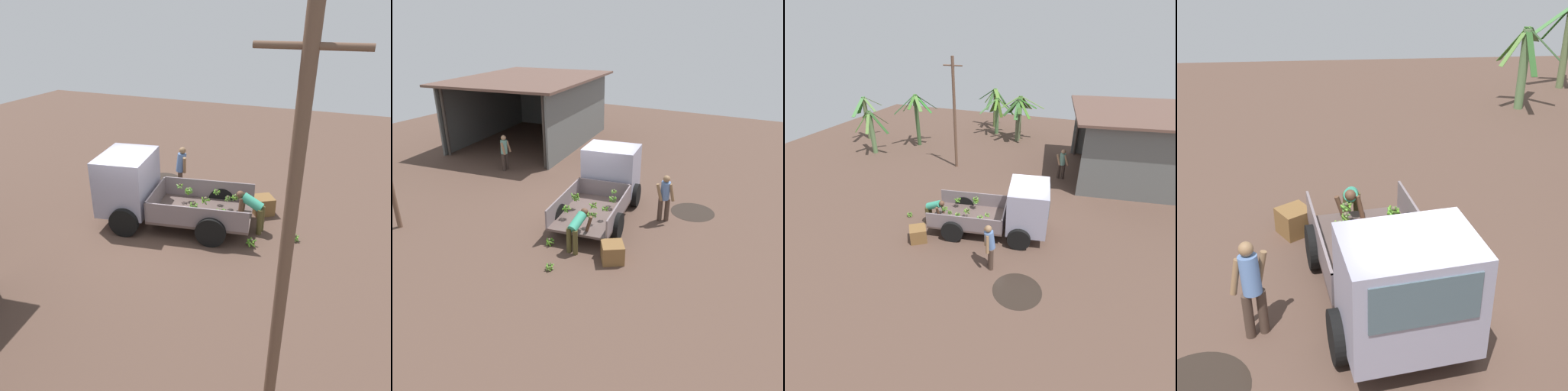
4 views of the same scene
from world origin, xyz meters
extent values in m
plane|color=brown|center=(0.00, 0.00, 0.00)|extent=(36.00, 36.00, 0.00)
cylinder|color=black|center=(1.07, -3.63, 0.00)|extent=(1.55, 1.55, 0.01)
cube|color=brown|center=(-1.65, -0.92, 0.47)|extent=(3.20, 2.42, 0.08)
cube|color=slate|center=(-1.81, 0.03, 0.81)|extent=(2.89, 0.52, 0.59)
cube|color=slate|center=(-1.49, -1.87, 0.81)|extent=(2.89, 0.52, 0.59)
cube|color=slate|center=(-0.23, -0.68, 0.81)|extent=(0.37, 1.96, 0.59)
cube|color=#9F9DB5|center=(0.63, -0.54, 1.28)|extent=(1.75, 2.15, 1.70)
cube|color=#4C606B|center=(1.36, -0.42, 1.62)|extent=(0.28, 1.53, 0.75)
cylinder|color=black|center=(0.25, 0.43, 0.43)|extent=(0.88, 0.36, 0.86)
cylinder|color=black|center=(0.58, -1.59, 0.43)|extent=(0.88, 0.36, 0.86)
cylinder|color=black|center=(-2.25, 0.02, 0.43)|extent=(0.88, 0.36, 0.86)
cylinder|color=black|center=(-1.91, -2.00, 0.43)|extent=(0.88, 0.36, 0.86)
sphere|color=brown|center=(-1.88, -1.53, 0.96)|extent=(0.08, 0.08, 0.08)
cylinder|color=#6DA537|center=(-1.95, -1.52, 0.92)|extent=(0.05, 0.17, 0.11)
cylinder|color=#76B034|center=(-1.91, -1.58, 0.90)|extent=(0.15, 0.11, 0.13)
cylinder|color=#427B20|center=(-1.85, -1.58, 0.90)|extent=(0.15, 0.11, 0.13)
cylinder|color=#4D951F|center=(-1.82, -1.53, 0.92)|extent=(0.04, 0.16, 0.10)
cylinder|color=#68A237|center=(-1.85, -1.48, 0.90)|extent=(0.15, 0.11, 0.13)
cylinder|color=#48742C|center=(-1.90, -1.47, 0.91)|extent=(0.16, 0.09, 0.12)
sphere|color=#47402E|center=(-0.75, -1.30, 1.06)|extent=(0.07, 0.07, 0.07)
cylinder|color=#66A436|center=(-0.82, -1.32, 1.02)|extent=(0.06, 0.16, 0.10)
cylinder|color=#6CA72C|center=(-0.75, -1.37, 1.02)|extent=(0.16, 0.04, 0.10)
cylinder|color=#6AB13D|center=(-0.71, -1.33, 1.00)|extent=(0.09, 0.13, 0.14)
cylinder|color=#69A345|center=(-0.71, -1.25, 1.03)|extent=(0.15, 0.13, 0.09)
cylinder|color=#74AA48|center=(-0.78, -1.26, 1.01)|extent=(0.14, 0.10, 0.13)
sphere|color=brown|center=(-2.29, -1.36, 0.89)|extent=(0.08, 0.08, 0.08)
cylinder|color=#5D8339|center=(-2.27, -1.32, 0.83)|extent=(0.13, 0.09, 0.15)
cylinder|color=#5F8E3B|center=(-2.33, -1.33, 0.83)|extent=(0.12, 0.13, 0.14)
cylinder|color=#597C32|center=(-2.34, -1.38, 0.83)|extent=(0.08, 0.14, 0.14)
cylinder|color=#50892E|center=(-2.29, -1.41, 0.82)|extent=(0.13, 0.05, 0.15)
cylinder|color=#5C9729|center=(-2.25, -1.38, 0.83)|extent=(0.07, 0.14, 0.14)
sphere|color=brown|center=(-2.53, -1.34, 0.98)|extent=(0.08, 0.08, 0.08)
cylinder|color=#4B7B29|center=(-2.47, -1.31, 0.92)|extent=(0.11, 0.17, 0.15)
cylinder|color=#61A926|center=(-2.53, -1.27, 0.93)|extent=(0.18, 0.05, 0.13)
cylinder|color=#587E2C|center=(-2.59, -1.30, 0.94)|extent=(0.13, 0.18, 0.11)
cylinder|color=#5B9235|center=(-2.59, -1.37, 0.93)|extent=(0.12, 0.18, 0.13)
cylinder|color=#4E7732|center=(-2.53, -1.39, 0.91)|extent=(0.16, 0.06, 0.16)
cylinder|color=#55942A|center=(-2.47, -1.38, 0.94)|extent=(0.14, 0.17, 0.12)
sphere|color=brown|center=(-1.70, -1.03, 0.90)|extent=(0.09, 0.09, 0.09)
cylinder|color=#51841B|center=(-1.63, -0.99, 0.83)|extent=(0.12, 0.20, 0.15)
cylinder|color=#517B2B|center=(-1.70, -0.96, 0.81)|extent=(0.17, 0.05, 0.19)
cylinder|color=#589E25|center=(-1.78, -1.00, 0.85)|extent=(0.10, 0.22, 0.12)
cylinder|color=#599527|center=(-1.75, -1.08, 0.82)|extent=(0.18, 0.15, 0.17)
cylinder|color=#4F7621|center=(-1.66, -1.06, 0.81)|extent=(0.14, 0.15, 0.19)
sphere|color=#463F2D|center=(-1.63, -0.27, 1.04)|extent=(0.09, 0.09, 0.09)
cylinder|color=#5A8F2B|center=(-1.55, -0.26, 0.97)|extent=(0.09, 0.22, 0.18)
cylinder|color=#6DA43E|center=(-1.61, -0.22, 0.95)|extent=(0.18, 0.11, 0.22)
cylinder|color=#4D7C2C|center=(-1.69, -0.21, 0.98)|extent=(0.20, 0.20, 0.15)
cylinder|color=olive|center=(-1.69, -0.30, 0.95)|extent=(0.12, 0.19, 0.21)
cylinder|color=#51842C|center=(-1.65, -0.34, 0.95)|extent=(0.19, 0.11, 0.21)
cylinder|color=#4C791A|center=(-1.56, -0.33, 0.97)|extent=(0.18, 0.20, 0.17)
sphere|color=brown|center=(-1.61, -0.32, 0.94)|extent=(0.08, 0.08, 0.08)
cylinder|color=#699F43|center=(-1.61, -0.38, 0.89)|extent=(0.16, 0.04, 0.13)
cylinder|color=#599C28|center=(-1.55, -0.34, 0.88)|extent=(0.10, 0.16, 0.14)
cylinder|color=#66A821|center=(-1.57, -0.30, 0.87)|extent=(0.10, 0.14, 0.16)
cylinder|color=#65AE31|center=(-1.59, -0.27, 0.88)|extent=(0.15, 0.10, 0.15)
cylinder|color=#5BA327|center=(-1.65, -0.27, 0.89)|extent=(0.16, 0.14, 0.13)
cylinder|color=#7AB03B|center=(-1.67, -0.31, 0.88)|extent=(0.07, 0.16, 0.15)
cylinder|color=#527A34|center=(-1.65, -0.37, 0.89)|extent=(0.16, 0.13, 0.14)
sphere|color=brown|center=(-2.38, -0.41, 0.93)|extent=(0.09, 0.09, 0.09)
cylinder|color=#4D8421|center=(-2.41, -0.50, 0.88)|extent=(0.22, 0.11, 0.12)
cylinder|color=#5A9832|center=(-2.36, -0.48, 0.86)|extent=(0.20, 0.11, 0.16)
cylinder|color=#40751F|center=(-2.33, -0.43, 0.84)|extent=(0.08, 0.17, 0.20)
cylinder|color=#4F7C26|center=(-2.32, -0.37, 0.87)|extent=(0.15, 0.20, 0.14)
cylinder|color=#5CAD27|center=(-2.38, -0.33, 0.88)|extent=(0.21, 0.06, 0.12)
cylinder|color=#55842D|center=(-2.43, -0.37, 0.85)|extent=(0.16, 0.16, 0.18)
cylinder|color=#478820|center=(-2.44, -0.42, 0.85)|extent=(0.07, 0.17, 0.19)
sphere|color=brown|center=(-1.01, -1.39, 0.92)|extent=(0.08, 0.08, 0.08)
cylinder|color=#6AA342|center=(-1.07, -1.39, 0.84)|extent=(0.05, 0.16, 0.19)
cylinder|color=#6CA649|center=(-1.07, -1.44, 0.86)|extent=(0.16, 0.18, 0.16)
cylinder|color=#48752D|center=(-1.00, -1.47, 0.86)|extent=(0.20, 0.07, 0.15)
cylinder|color=#63A72A|center=(-0.96, -1.45, 0.87)|extent=(0.18, 0.17, 0.13)
cylinder|color=#5B8E3A|center=(-0.94, -1.38, 0.85)|extent=(0.07, 0.19, 0.17)
cylinder|color=#619429|center=(-0.97, -1.34, 0.84)|extent=(0.16, 0.14, 0.19)
cylinder|color=#4B8C21|center=(-1.00, -1.32, 0.85)|extent=(0.19, 0.07, 0.17)
cylinder|color=#548C29|center=(-1.07, -1.33, 0.87)|extent=(0.17, 0.18, 0.13)
cube|color=#5F6260|center=(5.32, 9.93, 1.74)|extent=(8.01, 1.24, 3.48)
cube|color=#5F6260|center=(6.16, 4.03, 1.74)|extent=(8.01, 1.24, 3.48)
cube|color=brown|center=(5.74, 6.98, 3.54)|extent=(9.75, 8.04, 0.12)
cylinder|color=#3F3833|center=(1.55, 9.20, 1.74)|extent=(0.16, 0.16, 3.48)
cylinder|color=#3F3833|center=(2.34, 3.69, 1.74)|extent=(0.16, 0.16, 3.48)
cylinder|color=brown|center=(-4.79, 4.70, 3.01)|extent=(0.16, 0.16, 6.01)
cylinder|color=brown|center=(-4.79, 4.70, 5.56)|extent=(1.07, 0.07, 0.07)
cylinder|color=#6D7D50|center=(-2.67, 11.14, 1.50)|extent=(0.29, 0.29, 3.01)
cube|color=#57743B|center=(-1.83, 11.24, 2.66)|extent=(1.71, 0.41, 0.81)
cube|color=#5B8535|center=(-2.41, 11.80, 2.50)|extent=(0.75, 1.41, 1.14)
cube|color=#21501B|center=(-3.11, 11.43, 2.37)|extent=(1.06, 0.81, 1.39)
cube|color=#5A8435|center=(-3.25, 10.74, 2.69)|extent=(1.28, 0.97, 0.76)
cube|color=#325621|center=(-2.50, 10.40, 2.61)|extent=(0.61, 1.56, 0.91)
cylinder|color=#3A5A31|center=(-8.83, 7.28, 1.69)|extent=(0.26, 0.26, 3.39)
cube|color=#33842F|center=(-8.31, 7.37, 2.85)|extent=(1.09, 0.43, 1.18)
cube|color=#2A4E28|center=(-8.41, 7.92, 2.88)|extent=(1.06, 1.42, 1.14)
cube|color=#41642E|center=(-8.76, 7.91, 2.83)|extent=(0.45, 1.30, 1.22)
cube|color=#3A662C|center=(-9.24, 7.83, 2.93)|extent=(0.97, 1.22, 1.04)
cube|color=#4C8745|center=(-9.29, 7.21, 2.87)|extent=(0.97, 0.34, 1.14)
cube|color=#275326|center=(-9.40, 6.82, 2.84)|extent=(1.27, 1.09, 1.21)
cube|color=#40772B|center=(-8.81, 6.80, 3.05)|extent=(0.25, 1.00, 0.79)
cube|color=#537E37|center=(-8.40, 6.86, 3.00)|extent=(1.02, 1.01, 0.88)
cylinder|color=#505D40|center=(-2.62, 10.56, 1.47)|extent=(0.33, 0.33, 2.93)
cube|color=#2F7520|center=(-2.02, 10.65, 2.68)|extent=(1.24, 0.40, 0.63)
cube|color=#305E23|center=(-2.12, 11.08, 2.61)|extent=(1.19, 1.21, 0.77)
cube|color=#2A4D23|center=(-2.49, 11.36, 2.51)|extent=(0.51, 1.65, 0.97)
cube|color=#387231|center=(-3.06, 11.11, 2.59)|extent=(1.09, 1.27, 0.80)
cube|color=#33651E|center=(-3.05, 10.62, 2.43)|extent=(0.91, 0.39, 1.12)
cube|color=#315725|center=(-3.04, 10.12, 2.46)|extent=(1.04, 1.07, 1.05)
cube|color=#427A39|center=(-2.59, 10.08, 2.38)|extent=(0.33, 1.00, 1.22)
cube|color=#417226|center=(-2.13, 10.15, 2.42)|extent=(1.12, 0.98, 1.13)
cylinder|color=#637648|center=(-13.03, 7.24, 1.48)|extent=(0.28, 0.28, 2.96)
cube|color=#5B7F42|center=(-12.53, 7.15, 2.55)|extent=(1.03, 0.38, 0.93)
cube|color=#54762D|center=(-12.79, 7.85, 2.62)|extent=(0.65, 1.30, 0.80)
cube|color=#237425|center=(-13.59, 7.50, 2.33)|extent=(1.25, 0.78, 1.38)
cube|color=#1F571A|center=(-13.39, 6.90, 2.35)|extent=(0.90, 0.86, 1.33)
cube|color=#498342|center=(-12.92, 6.46, 2.49)|extent=(0.46, 1.59, 1.05)
cylinder|color=#5F804F|center=(-10.75, 4.88, 1.35)|extent=(0.30, 0.30, 2.69)
cube|color=#285021|center=(-10.13, 4.85, 2.09)|extent=(1.28, 0.26, 1.31)
cube|color=#35522C|center=(-10.50, 5.39, 2.25)|extent=(0.69, 1.12, 1.01)
cube|color=#456C3A|center=(-11.26, 5.22, 2.40)|extent=(1.18, 0.91, 0.70)
cube|color=#356A20|center=(-11.13, 4.57, 2.11)|extent=(0.94, 0.85, 1.27)
cube|color=#5E893E|center=(-10.59, 4.44, 2.15)|extent=(0.51, 0.97, 1.20)
cylinder|color=olive|center=(-5.31, 13.49, 1.50)|extent=(0.25, 0.25, 3.00)
cube|color=#2D5424|center=(-4.88, 13.51, 2.52)|extent=(0.88, 0.27, 1.07)
cube|color=#548C49|center=(-5.00, 14.02, 2.35)|extent=(0.84, 1.21, 1.41)
cube|color=#2A581D|center=(-5.45, 14.02, 2.58)|extent=(0.46, 1.13, 0.95)
cube|color=#257127|center=(-6.05, 13.69, 2.55)|extent=(1.56, 0.67, 1.00)
cube|color=#3B5220|center=(-5.67, 13.28, 2.51)|extent=(0.85, 0.60, 1.08)
cube|color=#45703B|center=(-5.50, 13.00, 2.31)|extent=(0.66, 1.09, 1.49)
cube|color=#557D30|center=(-4.96, 12.90, 2.70)|extent=(0.96, 1.33, 0.70)
cylinder|color=#517946|center=(-4.56, 11.70, 1.33)|extent=(0.29, 0.29, 2.66)
cube|color=#3D6224|center=(-3.91, 11.68, 2.15)|extent=(1.32, 0.31, 1.13)
cube|color=#274D26|center=(-4.14, 12.10, 2.25)|extent=(1.03, 0.99, 0.93)
cube|color=#296B28|center=(-4.65, 12.17, 2.05)|extent=(0.44, 0.99, 1.32)
cube|color=#437129|center=(-4.89, 11.97, 2.11)|extent=(0.85, 0.78, 1.21)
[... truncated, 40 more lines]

